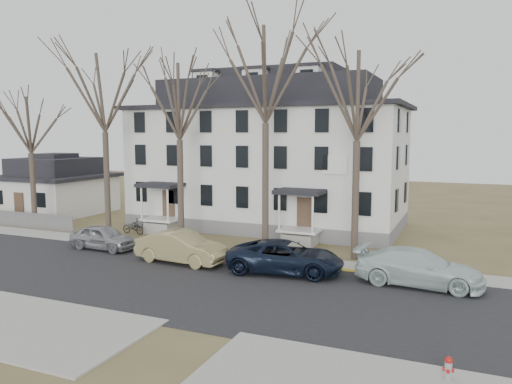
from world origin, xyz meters
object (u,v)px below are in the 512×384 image
at_px(car_tan, 181,248).
at_px(car_white, 419,268).
at_px(tree_mid_left, 179,95).
at_px(bicycle_left, 133,228).
at_px(tree_far_left, 104,87).
at_px(boarding_house, 269,157).
at_px(tree_mid_right, 358,89).
at_px(fire_hydrant, 448,369).
at_px(small_house, 56,188).
at_px(car_navy, 285,258).
at_px(tree_center, 266,67).
at_px(tree_bungalow, 30,121).
at_px(car_silver, 103,238).
at_px(bicycle_right, 139,225).

xyz_separation_m(car_tan, car_white, (12.53, 0.81, -0.02)).
distance_m(tree_mid_left, car_tan, 10.27).
bearing_deg(bicycle_left, tree_far_left, 123.92).
bearing_deg(bicycle_left, boarding_house, -40.37).
distance_m(tree_mid_right, fire_hydrant, 16.95).
distance_m(boarding_house, tree_mid_right, 12.51).
height_order(small_house, tree_far_left, tree_far_left).
xyz_separation_m(car_navy, car_white, (6.52, 0.47, 0.02)).
bearing_deg(car_white, tree_center, 70.89).
distance_m(tree_center, car_navy, 11.46).
distance_m(tree_mid_right, tree_bungalow, 24.54).
distance_m(tree_mid_right, car_white, 10.29).
height_order(tree_mid_left, car_navy, tree_mid_left).
bearing_deg(tree_mid_right, tree_far_left, 180.00).
relative_size(tree_bungalow, car_white, 1.84).
distance_m(car_white, fire_hydrant, 9.49).
bearing_deg(tree_far_left, fire_hydrant, -29.68).
bearing_deg(boarding_house, tree_center, -69.80).
distance_m(boarding_house, tree_far_left, 13.12).
bearing_deg(boarding_house, tree_far_left, -137.82).
height_order(tree_far_left, car_white, tree_far_left).
bearing_deg(car_white, tree_far_left, 82.88).
relative_size(bicycle_left, fire_hydrant, 2.38).
bearing_deg(boarding_house, small_house, -174.41).
bearing_deg(car_silver, car_navy, -90.15).
distance_m(tree_mid_left, car_white, 18.08).
height_order(small_house, car_tan, small_house).
height_order(tree_mid_left, tree_mid_right, same).
height_order(tree_far_left, tree_mid_right, tree_far_left).
bearing_deg(fire_hydrant, tree_bungalow, 156.39).
height_order(small_house, tree_mid_right, tree_mid_right).
xyz_separation_m(car_silver, car_white, (18.68, -0.06, 0.10)).
bearing_deg(bicycle_left, tree_mid_right, -87.70).
height_order(tree_mid_right, car_silver, tree_mid_right).
relative_size(small_house, tree_mid_right, 0.68).
relative_size(tree_mid_right, car_navy, 2.14).
height_order(tree_bungalow, bicycle_right, tree_bungalow).
height_order(tree_mid_left, tree_center, tree_center).
bearing_deg(tree_mid_left, tree_center, 0.00).
bearing_deg(fire_hydrant, car_white, 100.09).
relative_size(tree_far_left, car_silver, 3.11).
relative_size(tree_mid_right, fire_hydrant, 16.17).
distance_m(tree_center, tree_bungalow, 19.23).
bearing_deg(car_navy, boarding_house, 18.03).
xyz_separation_m(tree_center, tree_bungalow, (-19.00, 0.00, -2.97)).
bearing_deg(fire_hydrant, bicycle_right, 145.48).
height_order(small_house, car_white, small_house).
bearing_deg(tree_bungalow, bicycle_right, 12.28).
distance_m(tree_far_left, tree_mid_left, 6.05).
distance_m(tree_bungalow, bicycle_right, 11.43).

